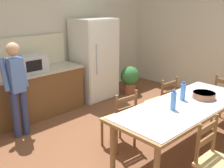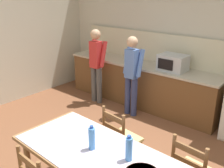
{
  "view_description": "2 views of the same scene",
  "coord_description": "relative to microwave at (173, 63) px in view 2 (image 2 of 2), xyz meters",
  "views": [
    {
      "loc": [
        -2.58,
        -2.1,
        2.1
      ],
      "look_at": [
        -0.19,
        0.26,
        1.05
      ],
      "focal_mm": 42.0,
      "sensor_mm": 36.0,
      "label": 1
    },
    {
      "loc": [
        1.86,
        -2.09,
        2.33
      ],
      "look_at": [
        -0.12,
        0.25,
        1.21
      ],
      "focal_mm": 42.0,
      "sensor_mm": 36.0,
      "label": 2
    }
  ],
  "objects": [
    {
      "name": "counter_splashback",
      "position": [
        -0.72,
        0.33,
        0.15
      ],
      "size": [
        3.36,
        0.03,
        0.6
      ],
      "primitive_type": "cube",
      "color": "beige",
      "rests_on": "kitchen_counter"
    },
    {
      "name": "dining_table",
      "position": [
        0.79,
        -2.68,
        -0.34
      ],
      "size": [
        2.31,
        0.95,
        0.77
      ],
      "rotation": [
        0.0,
        0.0,
        -0.04
      ],
      "color": "olive",
      "rests_on": "ground"
    },
    {
      "name": "wall_back",
      "position": [
        0.3,
        0.45,
        0.42
      ],
      "size": [
        6.52,
        0.12,
        2.9
      ],
      "primitive_type": "cube",
      "color": "beige",
      "rests_on": "ground"
    },
    {
      "name": "person_at_sink",
      "position": [
        -1.48,
        -0.5,
        -0.16
      ],
      "size": [
        0.39,
        0.27,
        1.56
      ],
      "rotation": [
        0.0,
        0.0,
        1.57
      ],
      "color": "#4C4C4C",
      "rests_on": "ground"
    },
    {
      "name": "bottle_off_centre",
      "position": [
        0.91,
        -2.57,
        -0.14
      ],
      "size": [
        0.07,
        0.07,
        0.27
      ],
      "color": "#4C8ED6",
      "rests_on": "dining_table"
    },
    {
      "name": "chair_side_far_left",
      "position": [
        0.3,
        -1.93,
        -0.59
      ],
      "size": [
        0.46,
        0.45,
        0.91
      ],
      "rotation": [
        0.0,
        0.0,
        3.03
      ],
      "color": "brown",
      "rests_on": "ground"
    },
    {
      "name": "bottle_near_centre",
      "position": [
        0.51,
        -2.67,
        -0.14
      ],
      "size": [
        0.07,
        0.07,
        0.27
      ],
      "color": "#4C8ED6",
      "rests_on": "dining_table"
    },
    {
      "name": "kitchen_counter",
      "position": [
        -0.73,
        0.02,
        -0.59
      ],
      "size": [
        3.4,
        0.66,
        0.88
      ],
      "color": "brown",
      "rests_on": "ground"
    },
    {
      "name": "person_at_counter",
      "position": [
        -0.56,
        -0.52,
        -0.17
      ],
      "size": [
        0.38,
        0.27,
        1.53
      ],
      "rotation": [
        0.0,
        0.0,
        1.57
      ],
      "color": "navy",
      "rests_on": "ground"
    },
    {
      "name": "microwave",
      "position": [
        0.0,
        0.0,
        0.0
      ],
      "size": [
        0.5,
        0.39,
        0.3
      ],
      "color": "#B2B7BC",
      "rests_on": "kitchen_counter"
    }
  ]
}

